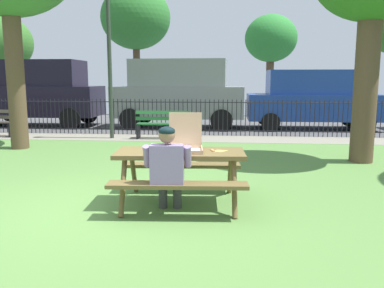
% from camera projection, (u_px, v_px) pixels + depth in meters
% --- Properties ---
extents(ground, '(28.00, 11.42, 0.02)m').
position_uv_depth(ground, '(138.00, 180.00, 7.17)').
color(ground, '#598540').
extents(cobblestone_walkway, '(28.00, 1.40, 0.01)m').
position_uv_depth(cobblestone_walkway, '(176.00, 138.00, 12.09)').
color(cobblestone_walkway, gray).
extents(street_asphalt, '(28.00, 7.25, 0.01)m').
position_uv_depth(street_asphalt, '(190.00, 123.00, 16.34)').
color(street_asphalt, '#515154').
extents(picnic_table_foreground, '(1.90, 1.60, 0.79)m').
position_uv_depth(picnic_table_foreground, '(180.00, 163.00, 5.65)').
color(picnic_table_foreground, brown).
rests_on(picnic_table_foreground, ground).
extents(pizza_box_open, '(0.52, 0.54, 0.53)m').
position_uv_depth(pizza_box_open, '(185.00, 142.00, 5.65)').
color(pizza_box_open, tan).
rests_on(pizza_box_open, picnic_table_foreground).
extents(pizza_slice_on_table, '(0.24, 0.19, 0.02)m').
position_uv_depth(pizza_slice_on_table, '(218.00, 150.00, 5.64)').
color(pizza_slice_on_table, '#EBCB4C').
rests_on(pizza_slice_on_table, picnic_table_foreground).
extents(adult_at_table, '(0.62, 0.61, 1.19)m').
position_uv_depth(adult_at_table, '(168.00, 167.00, 5.15)').
color(adult_at_table, '#3A3A3A').
rests_on(adult_at_table, ground).
extents(iron_fence_streetside, '(23.73, 0.03, 1.14)m').
position_uv_depth(iron_fence_streetside, '(179.00, 117.00, 12.68)').
color(iron_fence_streetside, black).
rests_on(iron_fence_streetside, ground).
extents(park_bench_center, '(1.62, 0.52, 0.85)m').
position_uv_depth(park_bench_center, '(163.00, 125.00, 11.92)').
color(park_bench_center, '#266B34').
rests_on(park_bench_center, ground).
extents(lamp_post_walkway, '(0.28, 0.28, 4.51)m').
position_uv_depth(lamp_post_walkway, '(109.00, 46.00, 11.68)').
color(lamp_post_walkway, '#2D382D').
rests_on(lamp_post_walkway, ground).
extents(parked_car_left, '(4.75, 2.17, 2.46)m').
position_uv_depth(parked_car_left, '(37.00, 91.00, 15.09)').
color(parked_car_left, black).
rests_on(parked_car_left, ground).
extents(parked_car_center, '(4.74, 2.16, 2.46)m').
position_uv_depth(parked_car_center, '(179.00, 92.00, 14.57)').
color(parked_car_center, gray).
rests_on(parked_car_center, ground).
extents(parked_car_right, '(4.62, 1.99, 2.08)m').
position_uv_depth(parked_car_right, '(313.00, 98.00, 14.15)').
color(parked_car_right, navy).
rests_on(parked_car_right, ground).
extents(far_tree_left, '(3.29, 3.29, 5.14)m').
position_uv_depth(far_tree_left, '(1.00, 44.00, 21.27)').
color(far_tree_left, brown).
rests_on(far_tree_left, ground).
extents(far_tree_midleft, '(3.54, 3.54, 6.45)m').
position_uv_depth(far_tree_midleft, '(136.00, 18.00, 20.38)').
color(far_tree_midleft, brown).
rests_on(far_tree_midleft, ground).
extents(far_tree_center, '(2.59, 2.59, 4.93)m').
position_uv_depth(far_tree_center, '(271.00, 40.00, 19.91)').
color(far_tree_center, brown).
rests_on(far_tree_center, ground).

